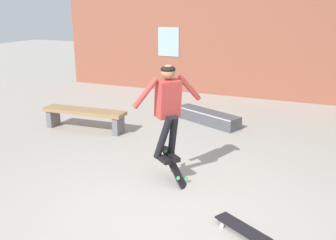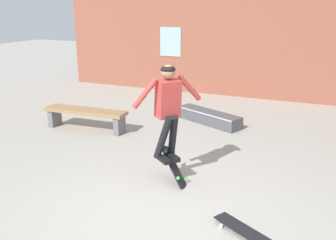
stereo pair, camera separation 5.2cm
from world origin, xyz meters
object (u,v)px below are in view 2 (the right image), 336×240
(skater, at_px, (168,105))
(skateboard_resting, at_px, (242,229))
(skate_ledge, at_px, (209,117))
(park_bench, at_px, (86,114))
(skateboard_flipping, at_px, (174,166))

(skater, distance_m, skateboard_resting, 2.06)
(skate_ledge, relative_size, skater, 1.15)
(skate_ledge, height_order, skater, skater)
(park_bench, relative_size, skateboard_flipping, 3.24)
(skate_ledge, relative_size, skateboard_flipping, 2.88)
(skater, xyz_separation_m, skateboard_resting, (1.39, -0.96, -1.18))
(park_bench, height_order, skateboard_resting, park_bench)
(skater, bearing_deg, park_bench, -172.84)
(skate_ledge, xyz_separation_m, skater, (0.32, -3.16, 1.11))
(park_bench, distance_m, skateboard_flipping, 3.20)
(skate_ledge, xyz_separation_m, skateboard_flipping, (0.40, -3.12, 0.10))
(skate_ledge, relative_size, skateboard_resting, 2.23)
(park_bench, bearing_deg, skater, -34.34)
(skate_ledge, distance_m, skateboard_flipping, 3.15)
(park_bench, xyz_separation_m, skate_ledge, (2.37, 1.53, -0.20))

